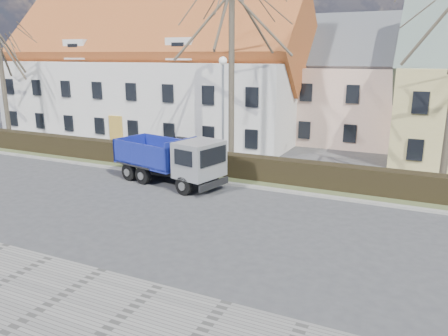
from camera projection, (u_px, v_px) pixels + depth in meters
The scene contains 13 objects.
ground at pixel (193, 213), 19.42m from camera, with size 120.00×120.00×0.00m, color #3B3B3D.
sidewalk_near at pixel (42, 310), 11.97m from camera, with size 80.00×5.00×0.08m, color gray.
curb_far at pixel (235, 184), 23.43m from camera, with size 80.00×0.30×0.12m, color gray.
grass_strip at pixel (246, 177), 24.83m from camera, with size 80.00×3.00×0.10m, color #4A5630.
hedge at pixel (245, 168), 24.50m from camera, with size 60.00×0.90×1.30m, color black.
building_white at pixel (151, 79), 37.58m from camera, with size 26.80×10.80×9.50m, color silver, non-canonical shape.
building_pink at pixel (361, 91), 34.25m from camera, with size 10.80×8.80×8.00m, color beige, non-canonical shape.
tree_0 at pixel (3, 78), 34.69m from camera, with size 7.20×7.20×9.90m, color #453C2F, non-canonical shape.
tree_1 at pixel (232, 63), 26.08m from camera, with size 9.20×9.20×12.65m, color #453C2F, non-canonical shape.
dump_truck at pixel (166, 159), 23.66m from camera, with size 6.70×2.49×2.68m, color navy, non-canonical shape.
streetlight at pixel (223, 115), 25.45m from camera, with size 0.53×0.53×6.79m, color #9A9FA3, non-canonical shape.
cart_frame at pixel (134, 166), 26.19m from camera, with size 0.71×0.41×0.65m, color silver, non-canonical shape.
parked_car_a at pixel (183, 146), 30.15m from camera, with size 1.58×3.93×1.34m, color black.
Camera 1 is at (9.05, -15.94, 6.84)m, focal length 35.00 mm.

